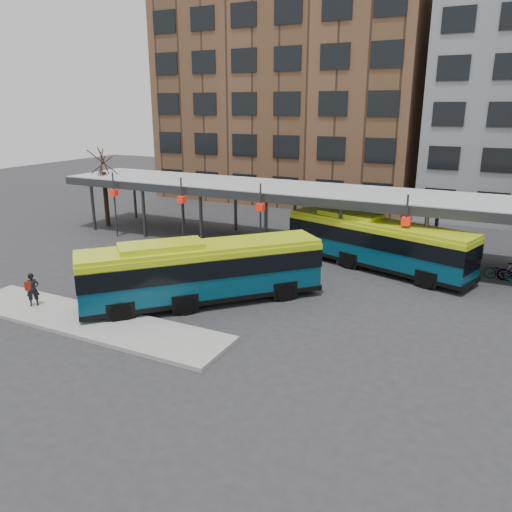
{
  "coord_description": "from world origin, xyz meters",
  "views": [
    {
      "loc": [
        10.61,
        -18.23,
        9.48
      ],
      "look_at": [
        -0.69,
        4.44,
        1.8
      ],
      "focal_mm": 35.0,
      "sensor_mm": 36.0,
      "label": 1
    }
  ],
  "objects_px": {
    "tree": "(106,196)",
    "bus_front": "(202,270)",
    "bus_rear": "(376,242)",
    "pedestrian": "(32,289)"
  },
  "relations": [
    {
      "from": "tree",
      "to": "pedestrian",
      "type": "height_order",
      "value": "tree"
    },
    {
      "from": "bus_front",
      "to": "bus_rear",
      "type": "bearing_deg",
      "value": 9.37
    },
    {
      "from": "bus_rear",
      "to": "pedestrian",
      "type": "bearing_deg",
      "value": -116.29
    },
    {
      "from": "bus_front",
      "to": "bus_rear",
      "type": "height_order",
      "value": "bus_front"
    },
    {
      "from": "tree",
      "to": "bus_front",
      "type": "distance_m",
      "value": 19.09
    },
    {
      "from": "tree",
      "to": "pedestrian",
      "type": "xyz_separation_m",
      "value": [
        8.99,
        -14.96,
        -1.42
      ]
    },
    {
      "from": "tree",
      "to": "bus_rear",
      "type": "distance_m",
      "value": 22.23
    },
    {
      "from": "bus_front",
      "to": "pedestrian",
      "type": "bearing_deg",
      "value": 165.84
    },
    {
      "from": "tree",
      "to": "bus_front",
      "type": "height_order",
      "value": "tree"
    },
    {
      "from": "bus_rear",
      "to": "pedestrian",
      "type": "height_order",
      "value": "bus_rear"
    }
  ]
}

